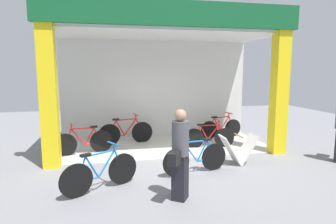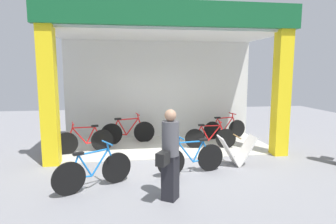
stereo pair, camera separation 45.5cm
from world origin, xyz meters
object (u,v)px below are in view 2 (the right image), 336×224
bicycle_parked_1 (94,171)px  bicycle_inside_2 (85,141)px  sandwich_board_sign (237,150)px  pedestrian_1 (170,155)px  bicycle_inside_0 (225,129)px  bicycle_inside_1 (210,138)px  bicycle_parked_0 (192,158)px  bicycle_inside_3 (128,132)px

bicycle_parked_1 → bicycle_inside_2: bearing=101.4°
sandwich_board_sign → pedestrian_1: pedestrian_1 is taller
bicycle_inside_0 → bicycle_parked_1: bearing=-136.9°
bicycle_inside_0 → bicycle_inside_2: bearing=-166.1°
pedestrian_1 → bicycle_inside_1: bearing=62.2°
bicycle_inside_0 → sandwich_board_sign: bearing=-103.3°
bicycle_parked_0 → sandwich_board_sign: bearing=19.9°
bicycle_parked_0 → bicycle_parked_1: bearing=-165.2°
bicycle_inside_0 → bicycle_inside_2: bicycle_inside_2 is taller
bicycle_inside_0 → sandwich_board_sign: 2.77m
bicycle_inside_3 → sandwich_board_sign: 3.61m
bicycle_parked_0 → bicycle_parked_1: 2.13m
bicycle_inside_2 → sandwich_board_sign: 4.13m
bicycle_inside_1 → bicycle_parked_0: (-1.02, -1.99, 0.02)m
bicycle_inside_1 → pedestrian_1: size_ratio=0.92×
bicycle_inside_0 → bicycle_parked_0: bicycle_parked_0 is taller
bicycle_inside_2 → sandwich_board_sign: bearing=-22.7°
bicycle_inside_1 → bicycle_inside_3: size_ratio=0.88×
bicycle_inside_0 → pedestrian_1: 5.07m
bicycle_parked_1 → sandwich_board_sign: bicycle_parked_1 is taller
bicycle_inside_2 → bicycle_inside_1: bearing=-0.8°
bicycle_inside_2 → bicycle_inside_3: 1.50m
sandwich_board_sign → pedestrian_1: (-1.90, -1.67, 0.47)m
bicycle_inside_1 → bicycle_inside_2: size_ratio=0.96×
bicycle_inside_1 → bicycle_inside_3: (-2.41, 0.94, 0.05)m
bicycle_inside_0 → bicycle_inside_1: bicycle_inside_0 is taller
bicycle_inside_3 → bicycle_parked_1: bearing=-101.1°
sandwich_board_sign → bicycle_inside_2: bearing=157.3°
bicycle_inside_0 → bicycle_inside_3: (-3.25, -0.20, 0.03)m
bicycle_inside_0 → bicycle_inside_1: bearing=-126.4°
bicycle_inside_3 → bicycle_parked_1: size_ratio=1.19×
bicycle_inside_3 → pedestrian_1: bearing=-80.3°
bicycle_inside_2 → bicycle_inside_0: bearing=13.9°
bicycle_inside_0 → bicycle_inside_3: 3.26m
bicycle_inside_3 → bicycle_parked_0: bicycle_inside_3 is taller
bicycle_parked_0 → sandwich_board_sign: 1.30m
bicycle_inside_1 → pedestrian_1: 3.67m
bicycle_inside_2 → bicycle_inside_3: bicycle_inside_3 is taller
bicycle_inside_1 → bicycle_parked_0: 2.24m
bicycle_inside_0 → bicycle_inside_1: (-0.84, -1.15, -0.01)m
bicycle_parked_1 → sandwich_board_sign: 3.44m
pedestrian_1 → bicycle_parked_0: bearing=61.2°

